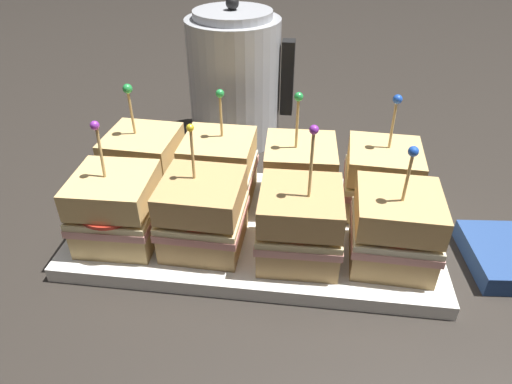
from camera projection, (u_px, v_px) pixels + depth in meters
name	position (u px, v px, depth m)	size (l,w,h in m)	color
ground_plane	(256.00, 233.00, 0.58)	(6.00, 6.00, 0.00)	#2D2823
serving_platter	(256.00, 227.00, 0.57)	(0.44, 0.23, 0.02)	white
sandwich_front_far_left	(117.00, 209.00, 0.52)	(0.09, 0.09, 0.15)	tan
sandwich_front_center_left	(203.00, 214.00, 0.51)	(0.09, 0.09, 0.15)	tan
sandwich_front_center_right	(300.00, 225.00, 0.50)	(0.09, 0.09, 0.16)	tan
sandwich_front_far_right	(394.00, 229.00, 0.49)	(0.09, 0.09, 0.15)	tan
sandwich_back_far_left	(145.00, 163.00, 0.60)	(0.10, 0.10, 0.15)	tan
sandwich_back_center_left	(219.00, 168.00, 0.59)	(0.09, 0.09, 0.15)	tan
sandwich_back_center_right	(299.00, 175.00, 0.58)	(0.10, 0.10, 0.16)	tan
sandwich_back_far_right	(381.00, 179.00, 0.57)	(0.10, 0.10, 0.15)	tan
kettle_steel	(235.00, 79.00, 0.74)	(0.17, 0.15, 0.23)	#B7BABF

